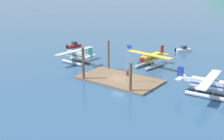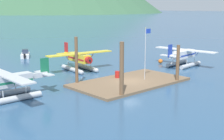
% 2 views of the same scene
% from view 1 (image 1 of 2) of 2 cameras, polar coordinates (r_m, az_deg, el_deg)
% --- Properties ---
extents(ground_plane, '(1200.00, 1200.00, 0.00)m').
position_cam_1_polar(ground_plane, '(47.62, 1.49, -2.13)').
color(ground_plane, '#2D5175').
extents(dock_platform, '(14.39, 7.93, 0.30)m').
position_cam_1_polar(dock_platform, '(47.57, 1.50, -1.96)').
color(dock_platform, brown).
rests_on(dock_platform, ground).
extents(piling_near_left, '(0.46, 0.46, 5.87)m').
position_cam_1_polar(piling_near_left, '(47.05, -6.08, 1.29)').
color(piling_near_left, brown).
rests_on(piling_near_left, ground).
extents(piling_near_right, '(0.42, 0.42, 4.74)m').
position_cam_1_polar(piling_near_right, '(41.45, 3.94, -1.65)').
color(piling_near_right, brown).
rests_on(piling_near_right, ground).
extents(piling_far_left, '(0.38, 0.38, 5.86)m').
position_cam_1_polar(piling_far_left, '(52.76, -0.73, 3.10)').
color(piling_far_left, brown).
rests_on(piling_far_left, ground).
extents(flagpole, '(0.95, 0.10, 6.54)m').
position_cam_1_polar(flagpole, '(44.67, 3.26, 2.36)').
color(flagpole, silver).
rests_on(flagpole, dock_platform).
extents(fuel_drum, '(0.62, 0.62, 0.88)m').
position_cam_1_polar(fuel_drum, '(49.19, 3.19, -0.61)').
color(fuel_drum, '#AD1E19').
rests_on(fuel_drum, dock_platform).
extents(mooring_buoy, '(0.73, 0.73, 0.73)m').
position_cam_1_polar(mooring_buoy, '(47.23, 20.02, -2.89)').
color(mooring_buoy, orange).
rests_on(mooring_buoy, ground).
extents(seaplane_silver_port_fwd, '(7.98, 10.42, 3.84)m').
position_cam_1_polar(seaplane_silver_port_fwd, '(58.52, -7.57, 2.98)').
color(seaplane_silver_port_fwd, '#B7BABF').
rests_on(seaplane_silver_port_fwd, ground).
extents(seaplane_white_stbd_fwd, '(7.96, 10.49, 3.84)m').
position_cam_1_polar(seaplane_white_stbd_fwd, '(42.90, 19.40, -3.08)').
color(seaplane_white_stbd_fwd, '#B7BABF').
rests_on(seaplane_white_stbd_fwd, ground).
extents(seaplane_yellow_bow_centre, '(10.49, 7.95, 3.84)m').
position_cam_1_polar(seaplane_yellow_bow_centre, '(55.73, 8.03, 2.25)').
color(seaplane_yellow_bow_centre, '#B7BABF').
rests_on(seaplane_yellow_bow_centre, ground).
extents(boat_white_open_north, '(3.40, 4.40, 1.50)m').
position_cam_1_polar(boat_white_open_north, '(71.04, 14.75, 4.15)').
color(boat_white_open_north, silver).
rests_on(boat_white_open_north, ground).
extents(boat_red_open_west, '(1.84, 4.89, 1.50)m').
position_cam_1_polar(boat_red_open_west, '(74.58, -8.01, 5.14)').
color(boat_red_open_west, '#B2231E').
rests_on(boat_red_open_west, ground).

